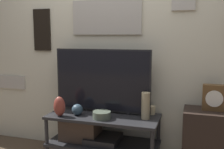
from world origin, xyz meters
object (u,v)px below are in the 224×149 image
television (102,80)px  vase_wide_bowl (102,115)px  vase_tall_ceramic (146,106)px  candle_jar (152,110)px  mantel_clock (214,98)px  vase_urn_stoneware (59,106)px  vase_round_glass (77,110)px

television → vase_wide_bowl: size_ratio=5.77×
vase_tall_ceramic → candle_jar: size_ratio=2.99×
mantel_clock → vase_urn_stoneware: bearing=-169.9°
television → candle_jar: 0.64m
vase_wide_bowl → mantel_clock: mantel_clock is taller
candle_jar → mantel_clock: 0.67m
vase_urn_stoneware → vase_round_glass: size_ratio=1.76×
television → vase_round_glass: size_ratio=9.02×
vase_wide_bowl → vase_urn_stoneware: (-0.46, -0.06, 0.07)m
television → vase_urn_stoneware: size_ratio=5.11×
television → vase_tall_ceramic: 0.57m
vase_wide_bowl → vase_round_glass: 0.30m
mantel_clock → vase_tall_ceramic: bearing=-171.8°
vase_round_glass → vase_tall_ceramic: vase_tall_ceramic is taller
vase_wide_bowl → vase_round_glass: bearing=173.3°
television → vase_urn_stoneware: 0.55m
vase_round_glass → candle_jar: (0.77, 0.28, -0.01)m
vase_round_glass → vase_wide_bowl: bearing=-6.7°
vase_wide_bowl → vase_round_glass: size_ratio=1.56×
candle_jar → mantel_clock: mantel_clock is taller
vase_urn_stoneware → candle_jar: vase_urn_stoneware is taller
vase_wide_bowl → vase_tall_ceramic: 0.47m
candle_jar → mantel_clock: size_ratio=0.37×
vase_round_glass → vase_tall_ceramic: bearing=7.1°
vase_wide_bowl → mantel_clock: (1.10, 0.22, 0.21)m
candle_jar → mantel_clock: bearing=-8.1°
vase_urn_stoneware → mantel_clock: (1.56, 0.28, 0.14)m
candle_jar → mantel_clock: (0.63, -0.09, 0.21)m
television → vase_wide_bowl: bearing=-71.9°
mantel_clock → television: bearing=179.8°
mantel_clock → vase_round_glass: bearing=-172.4°
vase_tall_ceramic → candle_jar: vase_tall_ceramic is taller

